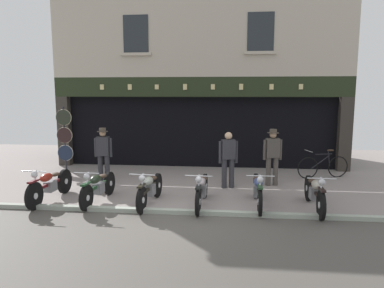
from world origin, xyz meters
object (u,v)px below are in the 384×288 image
(advert_board_near, at_px, (250,121))
(tyre_sign_pole, at_px, (65,136))
(motorcycle_center, at_px, (202,189))
(motorcycle_center_right, at_px, (258,189))
(salesman_right, at_px, (272,154))
(motorcycle_far_left, at_px, (50,185))
(motorcycle_center_left, at_px, (150,188))
(motorcycle_right, at_px, (315,192))
(leaning_bicycle, at_px, (323,166))
(shopkeeper_center, at_px, (228,157))
(motorcycle_left, at_px, (98,186))
(salesman_left, at_px, (103,152))

(advert_board_near, bearing_deg, tyre_sign_pole, -165.30)
(motorcycle_center, relative_size, motorcycle_center_right, 0.99)
(motorcycle_center_right, distance_m, salesman_right, 2.20)
(motorcycle_far_left, xyz_separation_m, salesman_right, (5.80, 2.16, 0.51))
(motorcycle_center_left, relative_size, motorcycle_right, 0.96)
(salesman_right, relative_size, leaning_bicycle, 0.98)
(motorcycle_far_left, height_order, shopkeeper_center, shopkeeper_center)
(motorcycle_left, relative_size, motorcycle_center, 0.99)
(motorcycle_far_left, xyz_separation_m, leaning_bicycle, (7.58, 3.32, -0.06))
(motorcycle_far_left, xyz_separation_m, advert_board_near, (5.29, 4.70, 1.30))
(shopkeeper_center, bearing_deg, leaning_bicycle, -166.79)
(salesman_left, bearing_deg, motorcycle_far_left, 72.28)
(shopkeeper_center, bearing_deg, motorcycle_center_left, 29.39)
(motorcycle_center, relative_size, advert_board_near, 1.98)
(motorcycle_center_left, bearing_deg, motorcycle_far_left, 3.69)
(motorcycle_left, relative_size, leaning_bicycle, 1.16)
(motorcycle_far_left, relative_size, leaning_bicycle, 1.21)
(motorcycle_far_left, bearing_deg, motorcycle_left, -175.91)
(salesman_right, bearing_deg, motorcycle_far_left, 10.34)
(motorcycle_center_left, bearing_deg, motorcycle_center, -173.88)
(motorcycle_center_left, xyz_separation_m, motorcycle_center_right, (2.63, 0.14, 0.01))
(shopkeeper_center, bearing_deg, motorcycle_center_right, 99.89)
(motorcycle_far_left, height_order, tyre_sign_pole, tyre_sign_pole)
(motorcycle_center_left, height_order, shopkeeper_center, shopkeeper_center)
(motorcycle_left, relative_size, tyre_sign_pole, 0.87)
(salesman_right, bearing_deg, shopkeeper_center, 7.30)
(motorcycle_center_left, relative_size, salesman_right, 1.16)
(motorcycle_left, relative_size, shopkeeper_center, 1.22)
(tyre_sign_pole, bearing_deg, motorcycle_far_left, -71.36)
(tyre_sign_pole, bearing_deg, salesman_left, -26.48)
(motorcycle_center_right, distance_m, leaning_bicycle, 3.99)
(motorcycle_left, height_order, motorcycle_right, motorcycle_right)
(motorcycle_far_left, bearing_deg, salesman_right, -156.48)
(motorcycle_center_right, bearing_deg, advert_board_near, -90.41)
(motorcycle_right, height_order, leaning_bicycle, leaning_bicycle)
(salesman_left, xyz_separation_m, shopkeeper_center, (3.89, -0.48, -0.02))
(motorcycle_far_left, bearing_deg, advert_board_near, -135.25)
(motorcycle_right, relative_size, advert_board_near, 2.02)
(motorcycle_center_right, relative_size, tyre_sign_pole, 0.88)
(motorcycle_right, relative_size, tyre_sign_pole, 0.90)
(motorcycle_far_left, bearing_deg, leaning_bicycle, -153.23)
(motorcycle_right, bearing_deg, motorcycle_center_right, -3.01)
(motorcycle_center_left, xyz_separation_m, shopkeeper_center, (1.91, 1.79, 0.48))
(motorcycle_center, xyz_separation_m, salesman_left, (-3.26, 2.23, 0.50))
(tyre_sign_pole, xyz_separation_m, leaning_bicycle, (8.61, 0.28, -0.92))
(salesman_left, bearing_deg, motorcycle_center, 143.27)
(salesman_left, relative_size, tyre_sign_pole, 0.73)
(advert_board_near, bearing_deg, motorcycle_far_left, -138.37)
(motorcycle_left, bearing_deg, shopkeeper_center, -148.18)
(tyre_sign_pole, height_order, leaning_bicycle, tyre_sign_pole)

